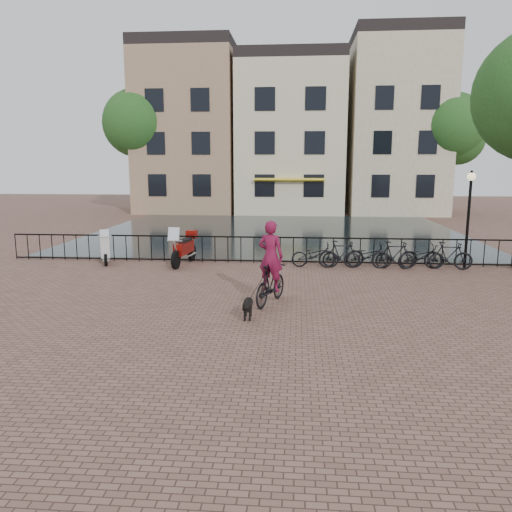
# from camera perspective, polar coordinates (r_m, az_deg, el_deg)

# --- Properties ---
(ground) EXTENTS (100.00, 100.00, 0.00)m
(ground) POSITION_cam_1_polar(r_m,az_deg,el_deg) (11.35, -1.28, -8.74)
(ground) COLOR brown
(ground) RESTS_ON ground
(canal_water) EXTENTS (20.00, 20.00, 0.00)m
(canal_water) POSITION_cam_1_polar(r_m,az_deg,el_deg) (28.23, 2.43, 2.87)
(canal_water) COLOR black
(canal_water) RESTS_ON ground
(railing) EXTENTS (20.00, 0.05, 1.02)m
(railing) POSITION_cam_1_polar(r_m,az_deg,el_deg) (18.97, 1.26, 0.67)
(railing) COLOR black
(railing) RESTS_ON ground
(canal_house_left) EXTENTS (7.50, 9.00, 12.80)m
(canal_house_left) POSITION_cam_1_polar(r_m,az_deg,el_deg) (41.65, -7.42, 14.07)
(canal_house_left) COLOR #947556
(canal_house_left) RESTS_ON ground
(canal_house_mid) EXTENTS (8.00, 9.50, 11.80)m
(canal_house_mid) POSITION_cam_1_polar(r_m,az_deg,el_deg) (40.71, 3.99, 13.51)
(canal_house_mid) COLOR beige
(canal_house_mid) RESTS_ON ground
(canal_house_right) EXTENTS (7.00, 9.00, 13.30)m
(canal_house_right) POSITION_cam_1_polar(r_m,az_deg,el_deg) (41.42, 15.49, 14.15)
(canal_house_right) COLOR tan
(canal_house_right) RESTS_ON ground
(tree_far_left) EXTENTS (5.04, 5.04, 9.27)m
(tree_far_left) POSITION_cam_1_polar(r_m,az_deg,el_deg) (39.68, -13.48, 14.53)
(tree_far_left) COLOR black
(tree_far_left) RESTS_ON ground
(tree_far_right) EXTENTS (4.76, 4.76, 8.76)m
(tree_far_right) POSITION_cam_1_polar(r_m,az_deg,el_deg) (39.27, 21.46, 13.60)
(tree_far_right) COLOR black
(tree_far_right) RESTS_ON ground
(lamp_post) EXTENTS (0.30, 0.30, 3.45)m
(lamp_post) POSITION_cam_1_polar(r_m,az_deg,el_deg) (19.28, 23.20, 5.60)
(lamp_post) COLOR black
(lamp_post) RESTS_ON ground
(cyclist) EXTENTS (1.19, 2.01, 2.65)m
(cyclist) POSITION_cam_1_polar(r_m,az_deg,el_deg) (13.34, 1.69, -1.32)
(cyclist) COLOR black
(cyclist) RESTS_ON ground
(dog) EXTENTS (0.29, 0.84, 0.56)m
(dog) POSITION_cam_1_polar(r_m,az_deg,el_deg) (12.24, -0.95, -5.92)
(dog) COLOR black
(dog) RESTS_ON ground
(motorcycle) EXTENTS (0.82, 2.23, 1.56)m
(motorcycle) POSITION_cam_1_polar(r_m,az_deg,el_deg) (18.84, -8.25, 1.34)
(motorcycle) COLOR maroon
(motorcycle) RESTS_ON ground
(scooter) EXTENTS (0.93, 1.57, 1.40)m
(scooter) POSITION_cam_1_polar(r_m,az_deg,el_deg) (19.81, -16.84, 1.22)
(scooter) COLOR beige
(scooter) RESTS_ON ground
(parked_bike_0) EXTENTS (1.73, 0.63, 0.90)m
(parked_bike_0) POSITION_cam_1_polar(r_m,az_deg,el_deg) (18.36, 6.76, 0.11)
(parked_bike_0) COLOR black
(parked_bike_0) RESTS_ON ground
(parked_bike_1) EXTENTS (1.71, 0.66, 1.00)m
(parked_bike_1) POSITION_cam_1_polar(r_m,az_deg,el_deg) (18.41, 9.72, 0.21)
(parked_bike_1) COLOR black
(parked_bike_1) RESTS_ON ground
(parked_bike_2) EXTENTS (1.72, 0.60, 0.90)m
(parked_bike_2) POSITION_cam_1_polar(r_m,az_deg,el_deg) (18.53, 12.64, 0.02)
(parked_bike_2) COLOR black
(parked_bike_2) RESTS_ON ground
(parked_bike_3) EXTENTS (1.70, 0.63, 1.00)m
(parked_bike_3) POSITION_cam_1_polar(r_m,az_deg,el_deg) (18.67, 15.54, 0.12)
(parked_bike_3) COLOR black
(parked_bike_3) RESTS_ON ground
(parked_bike_4) EXTENTS (1.79, 0.85, 0.90)m
(parked_bike_4) POSITION_cam_1_polar(r_m,az_deg,el_deg) (18.88, 18.36, -0.07)
(parked_bike_4) COLOR black
(parked_bike_4) RESTS_ON ground
(parked_bike_5) EXTENTS (1.71, 0.67, 1.00)m
(parked_bike_5) POSITION_cam_1_polar(r_m,az_deg,el_deg) (19.12, 21.14, 0.03)
(parked_bike_5) COLOR black
(parked_bike_5) RESTS_ON ground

